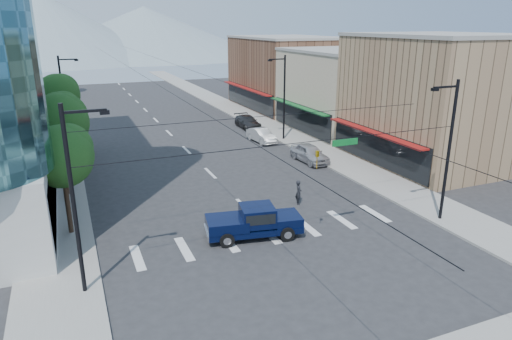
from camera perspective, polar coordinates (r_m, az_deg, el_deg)
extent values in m
plane|color=#28282B|center=(26.73, 3.30, -9.14)|extent=(160.00, 160.00, 0.00)
cube|color=gray|center=(62.53, -23.66, 5.29)|extent=(4.00, 120.00, 0.15)
cube|color=gray|center=(66.46, -2.47, 7.44)|extent=(4.00, 120.00, 0.15)
cube|color=#8C6B4C|center=(44.28, 21.56, 8.05)|extent=(12.00, 14.00, 11.00)
cube|color=tan|center=(55.21, 11.35, 9.62)|extent=(12.00, 14.00, 9.00)
cube|color=brown|center=(68.90, 3.86, 11.93)|extent=(12.00, 18.00, 10.00)
cube|color=#8C6B4C|center=(83.61, -27.61, 13.82)|extent=(4.00, 4.00, 18.00)
cone|color=gray|center=(171.40, -25.21, 15.93)|extent=(80.00, 80.00, 22.00)
cone|color=gray|center=(183.92, -13.70, 16.47)|extent=(90.00, 90.00, 18.00)
cylinder|color=black|center=(29.07, -22.55, -3.37)|extent=(0.28, 0.28, 4.55)
sphere|color=#184416|center=(28.29, -23.17, 1.55)|extent=(3.64, 3.64, 3.64)
sphere|color=#184416|center=(28.48, -22.48, 2.58)|extent=(2.86, 2.86, 2.86)
cylinder|color=black|center=(35.66, -22.83, 0.88)|extent=(0.28, 0.28, 5.11)
sphere|color=#184416|center=(34.98, -23.40, 5.46)|extent=(4.09, 4.09, 4.09)
sphere|color=#184416|center=(35.20, -22.83, 6.26)|extent=(3.21, 3.21, 3.21)
cylinder|color=black|center=(42.50, -22.92, 3.06)|extent=(0.28, 0.28, 4.55)
sphere|color=#184416|center=(41.98, -23.35, 6.49)|extent=(3.64, 3.64, 3.64)
sphere|color=#184416|center=(42.20, -22.88, 7.16)|extent=(2.86, 2.86, 2.86)
cylinder|color=black|center=(49.28, -23.07, 5.27)|extent=(0.28, 0.28, 5.11)
sphere|color=#184416|center=(48.80, -23.49, 8.61)|extent=(4.09, 4.09, 4.09)
sphere|color=#184416|center=(49.04, -23.08, 9.17)|extent=(3.21, 3.21, 3.21)
cylinder|color=black|center=(21.73, -21.83, -4.04)|extent=(0.20, 0.20, 9.00)
cylinder|color=black|center=(30.47, 22.93, 1.95)|extent=(0.20, 0.20, 9.00)
cylinder|color=black|center=(23.68, 4.62, 3.32)|extent=(21.60, 0.04, 0.04)
imported|color=gold|center=(24.66, 7.66, 1.28)|extent=(0.16, 0.20, 1.00)
cube|color=#0C6626|center=(25.33, 11.07, 3.42)|extent=(1.60, 0.06, 0.35)
cylinder|color=black|center=(51.90, -22.93, 8.06)|extent=(0.20, 0.20, 9.00)
cube|color=black|center=(51.46, -22.47, 12.66)|extent=(1.80, 0.12, 0.12)
cube|color=black|center=(51.49, -21.55, 12.66)|extent=(0.40, 0.25, 0.18)
cylinder|color=black|center=(48.92, 3.55, 8.90)|extent=(0.20, 0.20, 9.00)
cube|color=black|center=(48.06, 2.66, 13.67)|extent=(1.80, 0.12, 0.12)
cube|color=black|center=(47.73, 1.76, 13.54)|extent=(0.40, 0.25, 0.18)
cube|color=black|center=(27.22, -0.26, -7.27)|extent=(5.86, 2.97, 0.36)
cube|color=black|center=(27.51, 3.79, -6.10)|extent=(1.94, 2.18, 0.56)
cube|color=black|center=(26.92, 0.16, -5.66)|extent=(2.23, 2.19, 1.12)
cube|color=black|center=(26.88, 0.16, -5.47)|extent=(2.03, 2.18, 0.61)
cube|color=black|center=(26.76, -3.69, -6.70)|extent=(2.65, 2.41, 0.66)
cube|color=silver|center=(27.90, 5.39, -6.70)|extent=(0.45, 1.92, 0.36)
cube|color=silver|center=(26.81, -6.16, -7.79)|extent=(0.45, 1.92, 0.30)
cylinder|color=black|center=(26.84, 3.94, -8.01)|extent=(0.89, 0.45, 0.85)
cylinder|color=black|center=(28.52, 2.83, -6.36)|extent=(0.89, 0.45, 0.85)
cylinder|color=black|center=(26.13, -3.65, -8.77)|extent=(0.89, 0.45, 0.85)
cylinder|color=black|center=(27.85, -4.30, -7.02)|extent=(0.89, 0.45, 0.85)
imported|color=black|center=(31.99, 5.34, -2.79)|extent=(0.58, 0.73, 1.75)
imported|color=#AFAFB4|center=(41.89, 6.73, 2.09)|extent=(2.09, 4.82, 1.62)
imported|color=beige|center=(48.68, 0.69, 4.36)|extent=(1.97, 4.54, 1.45)
imported|color=#28282A|center=(55.37, -1.05, 6.03)|extent=(2.13, 5.09, 1.47)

